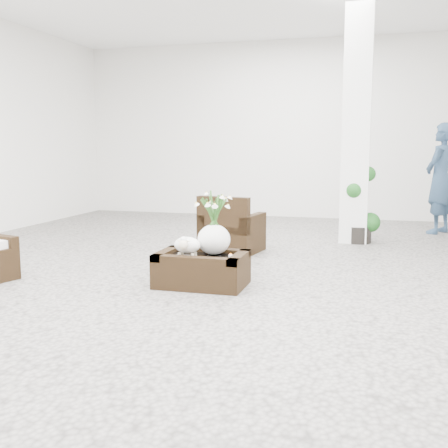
# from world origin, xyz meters

# --- Properties ---
(ground) EXTENTS (11.00, 11.00, 0.00)m
(ground) POSITION_xyz_m (0.00, 0.00, 0.00)
(ground) COLOR gray
(ground) RESTS_ON ground
(column) EXTENTS (0.40, 0.40, 3.50)m
(column) POSITION_xyz_m (1.20, 2.80, 1.75)
(column) COLOR white
(column) RESTS_ON ground
(coffee_table) EXTENTS (0.90, 0.60, 0.31)m
(coffee_table) POSITION_xyz_m (-0.18, -0.31, 0.16)
(coffee_table) COLOR black
(coffee_table) RESTS_ON ground
(sheep_figurine) EXTENTS (0.28, 0.23, 0.21)m
(sheep_figurine) POSITION_xyz_m (-0.30, -0.41, 0.42)
(sheep_figurine) COLOR white
(sheep_figurine) RESTS_ON coffee_table
(planter_narcissus) EXTENTS (0.44, 0.44, 0.80)m
(planter_narcissus) POSITION_xyz_m (-0.08, -0.21, 0.71)
(planter_narcissus) COLOR white
(planter_narcissus) RESTS_ON coffee_table
(tealight) EXTENTS (0.04, 0.04, 0.03)m
(tealight) POSITION_xyz_m (0.12, -0.29, 0.33)
(tealight) COLOR white
(tealight) RESTS_ON coffee_table
(armchair) EXTENTS (0.83, 0.81, 0.77)m
(armchair) POSITION_xyz_m (-0.35, 1.57, 0.39)
(armchair) COLOR black
(armchair) RESTS_ON ground
(topiary) EXTENTS (0.41, 0.41, 1.55)m
(topiary) POSITION_xyz_m (1.28, 2.76, 0.78)
(topiary) COLOR #154316
(topiary) RESTS_ON ground
(shopper) EXTENTS (0.70, 0.79, 1.80)m
(shopper) POSITION_xyz_m (2.51, 4.03, 0.90)
(shopper) COLOR navy
(shopper) RESTS_ON ground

